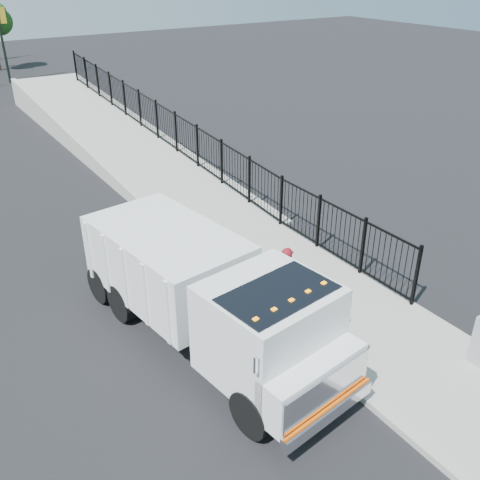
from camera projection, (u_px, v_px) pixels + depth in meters
ground at (265, 314)px, 14.57m from camera, size 120.00×120.00×0.00m
sidewalk at (369, 326)px, 14.00m from camera, size 3.55×12.00×0.12m
curb at (312, 351)px, 13.05m from camera, size 0.30×12.00×0.16m
ramp at (117, 146)px, 27.42m from camera, size 3.95×24.06×3.19m
iron_fence at (177, 145)px, 24.73m from camera, size 0.10×28.00×1.80m
truck at (210, 293)px, 12.69m from camera, size 3.54×8.22×2.72m
worker at (286, 278)px, 14.18m from camera, size 0.68×0.80×1.86m
debris at (342, 317)px, 14.12m from camera, size 0.44×0.44×0.11m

